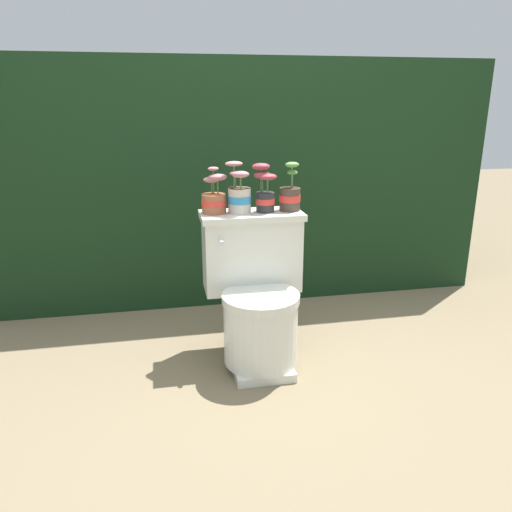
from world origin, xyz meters
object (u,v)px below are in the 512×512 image
at_px(potted_plant_left, 214,199).
at_px(potted_plant_middle, 265,192).
at_px(toilet, 256,293).
at_px(potted_plant_midright, 290,196).
at_px(potted_plant_midleft, 239,196).

bearing_deg(potted_plant_left, potted_plant_middle, -5.17).
distance_m(toilet, potted_plant_left, 0.49).
bearing_deg(potted_plant_middle, toilet, -117.92).
bearing_deg(toilet, potted_plant_middle, 62.08).
relative_size(toilet, potted_plant_midright, 3.06).
xyz_separation_m(potted_plant_midleft, potted_plant_midright, (0.25, 0.01, -0.01)).
height_order(toilet, potted_plant_middle, potted_plant_middle).
bearing_deg(toilet, potted_plant_midleft, 115.52).
bearing_deg(potted_plant_midleft, toilet, -64.48).
height_order(potted_plant_left, potted_plant_midleft, potted_plant_midleft).
relative_size(potted_plant_midleft, potted_plant_midright, 1.05).
xyz_separation_m(potted_plant_left, potted_plant_midright, (0.37, -0.01, 0.00)).
height_order(potted_plant_middle, potted_plant_midright, potted_plant_midright).
bearing_deg(potted_plant_midleft, potted_plant_left, 169.46).
bearing_deg(potted_plant_midleft, potted_plant_middle, 0.02).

